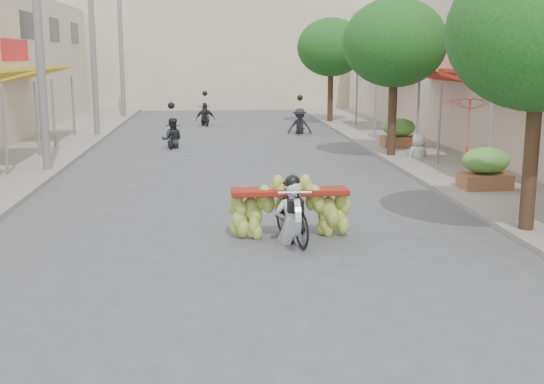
% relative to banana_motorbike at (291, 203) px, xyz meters
% --- Properties ---
extents(ground, '(120.00, 120.00, 0.00)m').
position_rel_banana_motorbike_xyz_m(ground, '(-0.86, -4.01, -0.71)').
color(ground, '#4E4E53').
rests_on(ground, ground).
extents(sidewalk_left, '(4.00, 60.00, 0.12)m').
position_rel_banana_motorbike_xyz_m(sidewalk_left, '(-7.86, 10.99, -0.65)').
color(sidewalk_left, gray).
rests_on(sidewalk_left, ground).
extents(sidewalk_right, '(4.00, 60.00, 0.12)m').
position_rel_banana_motorbike_xyz_m(sidewalk_right, '(6.14, 10.99, -0.65)').
color(sidewalk_right, gray).
rests_on(sidewalk_right, ground).
extents(far_building, '(20.00, 6.00, 7.00)m').
position_rel_banana_motorbike_xyz_m(far_building, '(-0.86, 33.99, 2.79)').
color(far_building, beige).
rests_on(far_building, ground).
extents(utility_pole_mid, '(0.60, 0.24, 8.00)m').
position_rel_banana_motorbike_xyz_m(utility_pole_mid, '(-6.26, 7.99, 3.31)').
color(utility_pole_mid, slate).
rests_on(utility_pole_mid, ground).
extents(utility_pole_far, '(0.60, 0.24, 8.00)m').
position_rel_banana_motorbike_xyz_m(utility_pole_far, '(-6.26, 16.99, 3.31)').
color(utility_pole_far, slate).
rests_on(utility_pole_far, ground).
extents(utility_pole_back, '(0.60, 0.24, 8.00)m').
position_rel_banana_motorbike_xyz_m(utility_pole_back, '(-6.26, 25.99, 3.31)').
color(utility_pole_back, slate).
rests_on(utility_pole_back, ground).
extents(street_tree_near, '(3.40, 3.40, 5.25)m').
position_rel_banana_motorbike_xyz_m(street_tree_near, '(4.54, -0.01, 3.07)').
color(street_tree_near, '#3A2719').
rests_on(street_tree_near, ground).
extents(street_tree_mid, '(3.40, 3.40, 5.25)m').
position_rel_banana_motorbike_xyz_m(street_tree_mid, '(4.54, 9.99, 3.07)').
color(street_tree_mid, '#3A2719').
rests_on(street_tree_mid, ground).
extents(street_tree_far, '(3.40, 3.40, 5.25)m').
position_rel_banana_motorbike_xyz_m(street_tree_far, '(4.54, 21.99, 3.07)').
color(street_tree_far, '#3A2719').
rests_on(street_tree_far, ground).
extents(produce_crate_mid, '(1.20, 0.88, 1.16)m').
position_rel_banana_motorbike_xyz_m(produce_crate_mid, '(5.34, 3.99, 0.00)').
color(produce_crate_mid, brown).
rests_on(produce_crate_mid, ground).
extents(produce_crate_far, '(1.20, 0.88, 1.16)m').
position_rel_banana_motorbike_xyz_m(produce_crate_far, '(5.34, 11.99, 0.00)').
color(produce_crate_far, brown).
rests_on(produce_crate_far, ground).
extents(banana_motorbike, '(2.20, 1.94, 2.15)m').
position_rel_banana_motorbike_xyz_m(banana_motorbike, '(0.00, 0.00, 0.00)').
color(banana_motorbike, black).
rests_on(banana_motorbike, ground).
extents(market_umbrella, '(2.27, 2.27, 1.58)m').
position_rel_banana_motorbike_xyz_m(market_umbrella, '(5.21, 4.88, 1.68)').
color(market_umbrella, red).
rests_on(market_umbrella, ground).
extents(pedestrian, '(0.87, 0.65, 1.58)m').
position_rel_banana_motorbike_xyz_m(pedestrian, '(5.28, 9.37, 0.20)').
color(pedestrian, silver).
rests_on(pedestrian, ground).
extents(bg_motorbike_a, '(0.81, 1.48, 1.95)m').
position_rel_banana_motorbike_xyz_m(bg_motorbike_a, '(-2.92, 13.27, 0.06)').
color(bg_motorbike_a, black).
rests_on(bg_motorbike_a, ground).
extents(bg_motorbike_b, '(1.14, 1.87, 1.95)m').
position_rel_banana_motorbike_xyz_m(bg_motorbike_b, '(2.41, 17.50, 0.12)').
color(bg_motorbike_b, black).
rests_on(bg_motorbike_b, ground).
extents(bg_motorbike_c, '(1.02, 1.73, 1.95)m').
position_rel_banana_motorbike_xyz_m(bg_motorbike_c, '(-1.75, 21.49, 0.07)').
color(bg_motorbike_c, black).
rests_on(bg_motorbike_c, ground).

